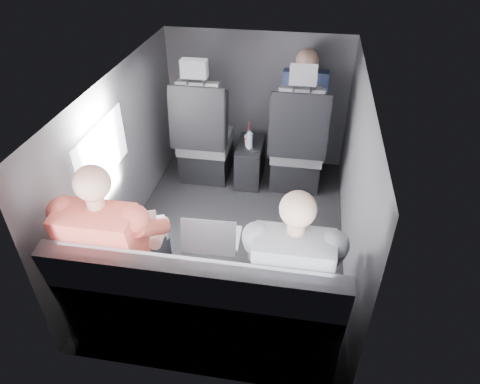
% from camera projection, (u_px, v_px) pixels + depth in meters
% --- Properties ---
extents(floor, '(2.60, 2.60, 0.00)m').
position_uv_depth(floor, '(235.00, 235.00, 3.63)').
color(floor, black).
rests_on(floor, ground).
extents(ceiling, '(2.60, 2.60, 0.00)m').
position_uv_depth(ceiling, '(233.00, 82.00, 2.85)').
color(ceiling, '#B2B2AD').
rests_on(ceiling, panel_back).
extents(panel_left, '(0.02, 2.60, 1.35)m').
position_uv_depth(panel_left, '(122.00, 158.00, 3.36)').
color(panel_left, '#56565B').
rests_on(panel_left, floor).
extents(panel_right, '(0.02, 2.60, 1.35)m').
position_uv_depth(panel_right, '(355.00, 179.00, 3.12)').
color(panel_right, '#56565B').
rests_on(panel_right, floor).
extents(panel_front, '(1.80, 0.02, 1.35)m').
position_uv_depth(panel_front, '(257.00, 100.00, 4.29)').
color(panel_front, '#56565B').
rests_on(panel_front, floor).
extents(panel_back, '(1.80, 0.02, 1.35)m').
position_uv_depth(panel_back, '(190.00, 300.00, 2.20)').
color(panel_back, '#56565B').
rests_on(panel_back, floor).
extents(side_window, '(0.02, 0.75, 0.42)m').
position_uv_depth(side_window, '(103.00, 152.00, 2.99)').
color(side_window, white).
rests_on(side_window, panel_left).
extents(seatbelt, '(0.35, 0.11, 0.59)m').
position_uv_depth(seatbelt, '(300.00, 119.00, 3.65)').
color(seatbelt, black).
rests_on(seatbelt, front_seat_right).
extents(front_seat_left, '(0.52, 0.58, 1.26)m').
position_uv_depth(front_seat_left, '(204.00, 142.00, 4.14)').
color(front_seat_left, black).
rests_on(front_seat_left, floor).
extents(front_seat_right, '(0.52, 0.58, 1.26)m').
position_uv_depth(front_seat_right, '(297.00, 150.00, 4.02)').
color(front_seat_right, black).
rests_on(front_seat_right, floor).
extents(center_console, '(0.24, 0.48, 0.41)m').
position_uv_depth(center_console, '(250.00, 162.00, 4.23)').
color(center_console, black).
rests_on(center_console, floor).
extents(rear_bench, '(1.60, 0.57, 0.92)m').
position_uv_depth(rear_bench, '(204.00, 310.00, 2.60)').
color(rear_bench, slate).
rests_on(rear_bench, floor).
extents(soda_cup, '(0.08, 0.08, 0.25)m').
position_uv_depth(soda_cup, '(249.00, 141.00, 4.03)').
color(soda_cup, white).
rests_on(soda_cup, center_console).
extents(water_bottle, '(0.06, 0.06, 0.18)m').
position_uv_depth(water_bottle, '(249.00, 141.00, 4.00)').
color(water_bottle, '#9BBBD2').
rests_on(water_bottle, center_console).
extents(laptop_white, '(0.35, 0.37, 0.22)m').
position_uv_depth(laptop_white, '(140.00, 228.00, 2.74)').
color(laptop_white, silver).
rests_on(laptop_white, passenger_rear_left).
extents(laptop_silver, '(0.34, 0.31, 0.24)m').
position_uv_depth(laptop_silver, '(212.00, 237.00, 2.66)').
color(laptop_silver, silver).
rests_on(laptop_silver, rear_bench).
extents(laptop_black, '(0.38, 0.39, 0.24)m').
position_uv_depth(laptop_black, '(298.00, 251.00, 2.56)').
color(laptop_black, black).
rests_on(laptop_black, passenger_rear_right).
extents(passenger_rear_left, '(0.54, 0.66, 1.29)m').
position_uv_depth(passenger_rear_left, '(118.00, 248.00, 2.55)').
color(passenger_rear_left, '#303035').
rests_on(passenger_rear_left, rear_bench).
extents(passenger_rear_right, '(0.52, 0.63, 1.25)m').
position_uv_depth(passenger_rear_right, '(292.00, 271.00, 2.42)').
color(passenger_rear_right, navy).
rests_on(passenger_rear_right, rear_bench).
extents(passenger_front_right, '(0.41, 0.41, 0.84)m').
position_uv_depth(passenger_front_right, '(303.00, 104.00, 4.02)').
color(passenger_front_right, navy).
rests_on(passenger_front_right, front_seat_right).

